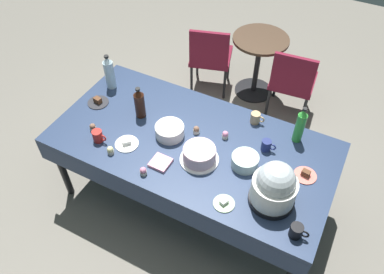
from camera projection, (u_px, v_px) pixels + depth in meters
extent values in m
plane|color=slate|center=(192.00, 197.00, 3.52)|extent=(9.00, 9.00, 0.00)
cube|color=navy|center=(192.00, 143.00, 2.98)|extent=(2.20, 1.10, 0.04)
cylinder|color=black|center=(62.00, 168.00, 3.29)|extent=(0.06, 0.06, 0.71)
cylinder|color=black|center=(291.00, 274.00, 2.65)|extent=(0.06, 0.06, 0.71)
cylinder|color=black|center=(124.00, 103.00, 3.87)|extent=(0.06, 0.06, 0.71)
cylinder|color=black|center=(325.00, 178.00, 3.22)|extent=(0.06, 0.06, 0.71)
cube|color=navy|center=(157.00, 203.00, 2.73)|extent=(2.20, 0.01, 0.18)
cube|color=navy|center=(220.00, 111.00, 3.40)|extent=(2.20, 0.01, 0.18)
cylinder|color=silver|center=(199.00, 159.00, 2.84)|extent=(0.29, 0.29, 0.01)
cylinder|color=beige|center=(199.00, 154.00, 2.80)|extent=(0.24, 0.24, 0.10)
cylinder|color=silver|center=(199.00, 149.00, 2.76)|extent=(0.24, 0.24, 0.01)
cylinder|color=black|center=(271.00, 199.00, 2.58)|extent=(0.31, 0.31, 0.04)
cylinder|color=white|center=(273.00, 190.00, 2.50)|extent=(0.30, 0.30, 0.17)
sphere|color=#B2BCC1|center=(276.00, 180.00, 2.43)|extent=(0.26, 0.26, 0.26)
cylinder|color=#B2C6BC|center=(245.00, 161.00, 2.78)|extent=(0.20, 0.20, 0.09)
cylinder|color=silver|center=(170.00, 131.00, 2.98)|extent=(0.23, 0.23, 0.10)
cylinder|color=#2D2D33|center=(98.00, 102.00, 3.27)|extent=(0.18, 0.18, 0.01)
cube|color=brown|center=(98.00, 100.00, 3.25)|extent=(0.07, 0.05, 0.05)
cylinder|color=white|center=(127.00, 144.00, 2.95)|extent=(0.18, 0.18, 0.01)
cube|color=white|center=(127.00, 142.00, 2.93)|extent=(0.08, 0.08, 0.04)
cylinder|color=#E07266|center=(305.00, 175.00, 2.74)|extent=(0.17, 0.17, 0.01)
cube|color=brown|center=(306.00, 173.00, 2.72)|extent=(0.06, 0.05, 0.05)
cylinder|color=#8CA87F|center=(224.00, 203.00, 2.58)|extent=(0.15, 0.15, 0.01)
cube|color=white|center=(224.00, 202.00, 2.56)|extent=(0.05, 0.06, 0.03)
cylinder|color=beige|center=(93.00, 129.00, 3.04)|extent=(0.05, 0.05, 0.03)
sphere|color=brown|center=(93.00, 126.00, 3.02)|extent=(0.05, 0.05, 0.05)
cylinder|color=beige|center=(143.00, 173.00, 2.74)|extent=(0.05, 0.05, 0.03)
sphere|color=pink|center=(143.00, 170.00, 2.72)|extent=(0.05, 0.05, 0.05)
cylinder|color=beige|center=(111.00, 152.00, 2.88)|extent=(0.05, 0.05, 0.03)
sphere|color=beige|center=(110.00, 149.00, 2.85)|extent=(0.05, 0.05, 0.05)
cylinder|color=beige|center=(225.00, 136.00, 2.99)|extent=(0.05, 0.05, 0.03)
sphere|color=pink|center=(225.00, 134.00, 2.96)|extent=(0.05, 0.05, 0.05)
cylinder|color=beige|center=(196.00, 131.00, 3.02)|extent=(0.05, 0.05, 0.03)
sphere|color=brown|center=(196.00, 129.00, 3.00)|extent=(0.05, 0.05, 0.05)
cylinder|color=silver|center=(110.00, 75.00, 3.33)|extent=(0.09, 0.09, 0.26)
cone|color=silver|center=(107.00, 60.00, 3.22)|extent=(0.08, 0.08, 0.05)
cylinder|color=black|center=(106.00, 57.00, 3.20)|extent=(0.04, 0.04, 0.02)
cylinder|color=#33190F|center=(140.00, 105.00, 3.09)|extent=(0.08, 0.08, 0.22)
cone|color=#33190F|center=(138.00, 93.00, 2.99)|extent=(0.08, 0.08, 0.05)
cylinder|color=black|center=(138.00, 89.00, 2.97)|extent=(0.04, 0.04, 0.02)
cylinder|color=green|center=(300.00, 128.00, 2.89)|extent=(0.07, 0.07, 0.26)
cone|color=green|center=(304.00, 113.00, 2.77)|extent=(0.07, 0.07, 0.05)
cylinder|color=black|center=(305.00, 109.00, 2.75)|extent=(0.03, 0.03, 0.02)
cylinder|color=tan|center=(255.00, 118.00, 3.08)|extent=(0.08, 0.08, 0.09)
torus|color=tan|center=(261.00, 119.00, 3.06)|extent=(0.06, 0.01, 0.06)
cylinder|color=#B2231E|center=(98.00, 136.00, 2.94)|extent=(0.08, 0.08, 0.10)
torus|color=#B2231E|center=(103.00, 138.00, 2.92)|extent=(0.06, 0.01, 0.06)
cylinder|color=navy|center=(266.00, 145.00, 2.88)|extent=(0.07, 0.07, 0.09)
torus|color=navy|center=(272.00, 147.00, 2.86)|extent=(0.06, 0.01, 0.06)
cylinder|color=black|center=(296.00, 231.00, 2.38)|extent=(0.08, 0.08, 0.10)
torus|color=black|center=(305.00, 234.00, 2.36)|extent=(0.06, 0.01, 0.06)
cube|color=pink|center=(161.00, 163.00, 2.81)|extent=(0.14, 0.14, 0.02)
cube|color=maroon|center=(211.00, 56.00, 4.30)|extent=(0.55, 0.55, 0.05)
cube|color=maroon|center=(209.00, 49.00, 4.01)|extent=(0.41, 0.16, 0.40)
cylinder|color=black|center=(229.00, 65.00, 4.57)|extent=(0.04, 0.04, 0.40)
cylinder|color=black|center=(197.00, 61.00, 4.62)|extent=(0.04, 0.04, 0.40)
cylinder|color=black|center=(225.00, 84.00, 4.32)|extent=(0.04, 0.04, 0.40)
cylinder|color=black|center=(191.00, 80.00, 4.36)|extent=(0.04, 0.04, 0.40)
cube|color=maroon|center=(293.00, 81.00, 4.00)|extent=(0.48, 0.48, 0.05)
cube|color=maroon|center=(293.00, 74.00, 3.71)|extent=(0.42, 0.08, 0.40)
cylinder|color=black|center=(310.00, 91.00, 4.24)|extent=(0.03, 0.03, 0.40)
cylinder|color=black|center=(276.00, 83.00, 4.34)|extent=(0.03, 0.03, 0.40)
cylinder|color=black|center=(303.00, 112.00, 4.00)|extent=(0.03, 0.03, 0.40)
cylinder|color=black|center=(268.00, 103.00, 4.10)|extent=(0.03, 0.03, 0.40)
cylinder|color=#473323|center=(261.00, 39.00, 4.03)|extent=(0.60, 0.60, 0.03)
cylinder|color=black|center=(257.00, 66.00, 4.29)|extent=(0.06, 0.06, 0.67)
cylinder|color=black|center=(253.00, 90.00, 4.54)|extent=(0.44, 0.44, 0.02)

